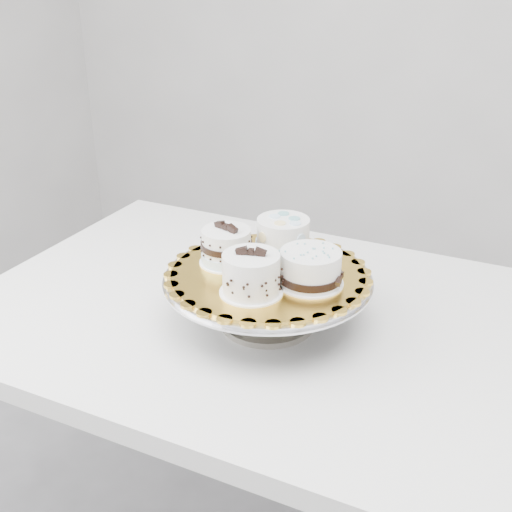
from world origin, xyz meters
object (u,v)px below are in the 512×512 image
at_px(cake_board, 268,273).
at_px(cake_swirl, 251,275).
at_px(cake_stand, 268,291).
at_px(table, 274,343).
at_px(cake_banded, 227,248).
at_px(cake_ribbon, 311,269).
at_px(cake_dots, 283,237).

relative_size(cake_board, cake_swirl, 2.97).
distance_m(cake_stand, cake_board, 0.04).
bearing_deg(table, cake_board, -82.76).
xyz_separation_m(cake_swirl, cake_banded, (-0.09, 0.09, -0.00)).
distance_m(cake_board, cake_banded, 0.09).
bearing_deg(cake_stand, cake_banded, 176.11).
bearing_deg(cake_stand, cake_swirl, -87.24).
bearing_deg(table, cake_ribbon, -30.81).
distance_m(cake_swirl, cake_ribbon, 0.11).
bearing_deg(cake_stand, cake_board, 180.00).
relative_size(cake_swirl, cake_dots, 0.98).
bearing_deg(cake_board, table, 95.61).
relative_size(cake_banded, cake_ribbon, 0.92).
height_order(cake_stand, cake_banded, cake_banded).
xyz_separation_m(cake_board, cake_ribbon, (0.09, -0.01, 0.03)).
relative_size(cake_banded, cake_dots, 0.95).
bearing_deg(cake_ribbon, cake_board, 166.17).
height_order(cake_board, cake_ribbon, cake_ribbon).
bearing_deg(cake_stand, cake_dots, 92.58).
relative_size(table, cake_swirl, 10.35).
distance_m(table, cake_board, 0.19).
bearing_deg(cake_banded, cake_ribbon, 13.91).
distance_m(cake_swirl, cake_banded, 0.13).
relative_size(cake_board, cake_banded, 3.05).
xyz_separation_m(cake_board, cake_dots, (-0.00, 0.08, 0.04)).
xyz_separation_m(cake_stand, cake_ribbon, (0.09, -0.01, 0.07)).
relative_size(cake_stand, cake_board, 1.09).
bearing_deg(cake_ribbon, cake_dots, 126.72).
height_order(cake_stand, cake_dots, cake_dots).
relative_size(cake_stand, cake_banded, 3.32).
xyz_separation_m(table, cake_ribbon, (0.09, -0.06, 0.22)).
xyz_separation_m(cake_stand, cake_board, (-0.00, 0.00, 0.04)).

